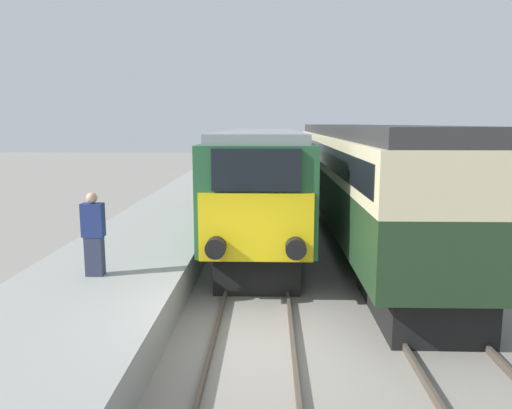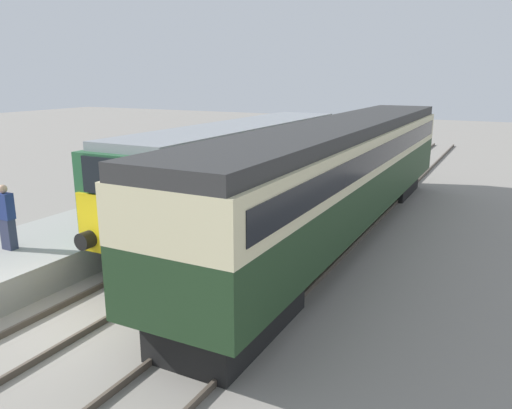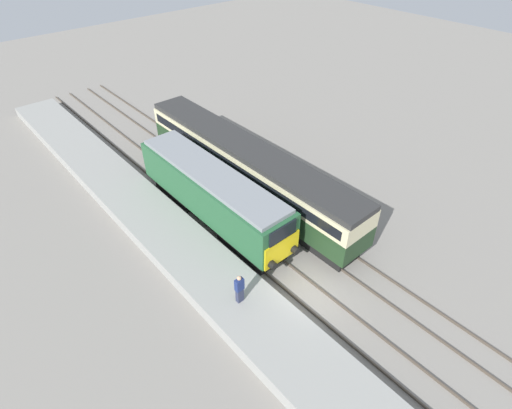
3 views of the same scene
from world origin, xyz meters
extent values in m
plane|color=gray|center=(0.00, 0.00, 0.00)|extent=(120.00, 120.00, 0.00)
cube|color=gray|center=(-3.30, 8.00, 0.41)|extent=(3.50, 50.00, 0.81)
cube|color=#4C4238|center=(-0.72, 5.00, 0.07)|extent=(0.07, 60.00, 0.14)
cube|color=#4C4238|center=(0.72, 5.00, 0.07)|extent=(0.07, 60.00, 0.14)
cube|color=#4C4238|center=(2.68, 5.00, 0.07)|extent=(0.07, 60.00, 0.14)
cube|color=#4C4238|center=(4.12, 5.00, 0.07)|extent=(0.07, 60.00, 0.14)
cube|color=black|center=(0.00, 4.64, 0.50)|extent=(2.03, 4.00, 1.00)
cube|color=black|center=(0.00, 12.01, 0.50)|extent=(2.03, 4.00, 1.00)
cube|color=#235633|center=(0.00, 8.33, 2.25)|extent=(2.70, 12.37, 2.49)
cube|color=yellow|center=(0.00, 2.10, 1.75)|extent=(2.48, 0.10, 1.49)
cube|color=black|center=(0.00, 2.10, 2.99)|extent=(1.89, 0.10, 0.90)
cube|color=gray|center=(0.00, 8.33, 3.61)|extent=(2.38, 11.88, 0.24)
cylinder|color=black|center=(-0.85, 1.89, 1.35)|extent=(0.44, 0.35, 0.44)
cylinder|color=black|center=(0.85, 1.89, 1.35)|extent=(0.44, 0.35, 0.44)
cube|color=black|center=(3.40, 1.73, 0.47)|extent=(1.89, 3.60, 0.95)
cube|color=black|center=(3.40, 16.47, 0.47)|extent=(1.89, 3.60, 0.95)
cube|color=#1E381E|center=(3.40, 9.10, 1.68)|extent=(2.70, 19.14, 1.45)
cube|color=beige|center=(3.40, 9.10, 2.98)|extent=(2.71, 19.14, 1.14)
cube|color=black|center=(3.40, 9.10, 2.98)|extent=(2.75, 18.38, 0.63)
cube|color=#2D2D2D|center=(3.40, 9.10, 3.73)|extent=(2.48, 19.14, 0.36)
cube|color=#2D334C|center=(-3.35, 1.59, 1.23)|extent=(0.36, 0.24, 0.84)
cube|color=navy|center=(-3.35, 1.59, 2.00)|extent=(0.44, 0.26, 0.70)
sphere|color=tan|center=(-3.35, 1.59, 2.46)|extent=(0.23, 0.23, 0.23)
camera|label=1|loc=(0.30, -8.40, 3.96)|focal=35.00mm
camera|label=2|loc=(8.31, -6.58, 5.30)|focal=35.00mm
camera|label=3|loc=(-11.12, -8.48, 16.84)|focal=28.00mm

